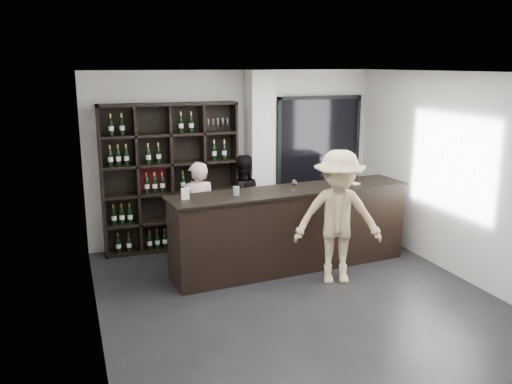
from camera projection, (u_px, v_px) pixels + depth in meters
name	position (u px, v px, depth m)	size (l,w,h in m)	color
floor	(299.00, 300.00, 7.06)	(5.00, 5.50, 0.01)	black
wine_shelf	(171.00, 178.00, 8.76)	(2.20, 0.35, 2.40)	black
structural_column	(260.00, 158.00, 9.10)	(0.40, 0.40, 2.90)	silver
glass_panel	(319.00, 155.00, 9.71)	(1.60, 0.08, 2.10)	black
tasting_counter	(291.00, 229.00, 8.04)	(3.67, 0.75, 1.21)	black
taster_pink	(198.00, 212.00, 8.31)	(0.57, 0.37, 1.57)	#CDA2A2
taster_black	(242.00, 200.00, 9.09)	(0.75, 0.58, 1.54)	black
customer	(338.00, 217.00, 7.45)	(1.21, 0.70, 1.87)	tan
wine_glass	(294.00, 184.00, 7.81)	(0.07, 0.07, 0.18)	white
spit_cup	(236.00, 191.00, 7.53)	(0.09, 0.09, 0.12)	silver
napkin_stack	(355.00, 184.00, 8.23)	(0.11, 0.11, 0.02)	white
card_stand	(185.00, 194.00, 7.29)	(0.10, 0.05, 0.15)	white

